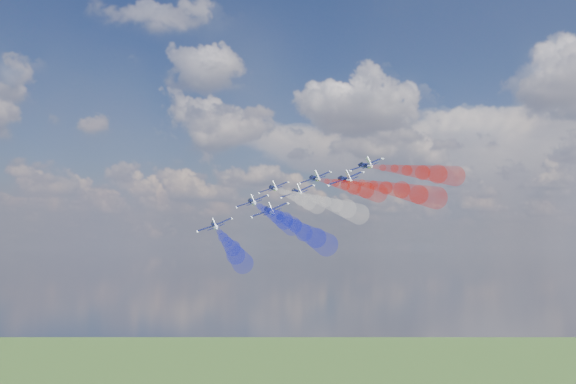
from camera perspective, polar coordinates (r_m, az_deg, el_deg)
The scene contains 16 objects.
jet_lead at distance 201.15m, azimuth -1.32°, elevation 0.35°, with size 10.26×12.82×3.42m, color black, non-canonical shape.
trail_lead at distance 171.51m, azimuth 0.55°, elevation -0.38°, with size 4.27×49.35×4.27m, color white, non-canonical shape.
jet_inner_left at distance 187.84m, azimuth -3.20°, elevation -0.87°, with size 10.26×12.82×3.42m, color black, non-canonical shape.
trail_inner_left at distance 158.07m, azimuth -1.53°, elevation -1.89°, with size 4.27×49.35×4.27m, color #1B23E7, non-canonical shape.
jet_inner_right at distance 190.00m, azimuth 2.36°, elevation 1.21°, with size 10.26×12.82×3.42m, color black, non-canonical shape.
trail_inner_right at distance 160.84m, azimuth 5.03°, elevation 0.59°, with size 4.27×49.35×4.27m, color red, non-canonical shape.
jet_outer_left at distance 174.99m, azimuth -6.50°, elevation -2.96°, with size 10.26×12.82×3.42m, color black, non-canonical shape.
trail_outer_left at distance 145.12m, azimuth -5.35°, elevation -4.50°, with size 4.27×49.35×4.27m, color #1B23E7, non-canonical shape.
jet_center_third at distance 178.14m, azimuth 0.79°, elevation -0.01°, with size 10.26×12.82×3.42m, color black, non-canonical shape.
trail_center_third at distance 148.81m, azimuth 3.36°, elevation -0.92°, with size 4.27×49.35×4.27m, color white, non-canonical shape.
jet_outer_right at distance 181.13m, azimuth 6.83°, elevation 2.34°, with size 10.26×12.82×3.42m, color black, non-canonical shape.
trail_outer_right at distance 152.74m, azimuth 10.49°, elevation 1.89°, with size 4.27×49.35×4.27m, color red, non-canonical shape.
jet_rear_left at distance 163.52m, azimuth -1.66°, elevation -1.66°, with size 10.26×12.82×3.42m, color black, non-canonical shape.
trail_rear_left at distance 133.99m, azimuth 0.65°, elevation -3.04°, with size 4.27×49.35×4.27m, color #1B23E7, non-canonical shape.
jet_rear_right at distance 166.38m, azimuth 5.03°, elevation 1.11°, with size 10.26×12.82×3.42m, color black, non-canonical shape.
trail_rear_right at distance 137.70m, azimuth 8.71°, elevation 0.37°, with size 4.27×49.35×4.27m, color red, non-canonical shape.
Camera 1 is at (91.68, -131.23, 138.06)m, focal length 40.25 mm.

